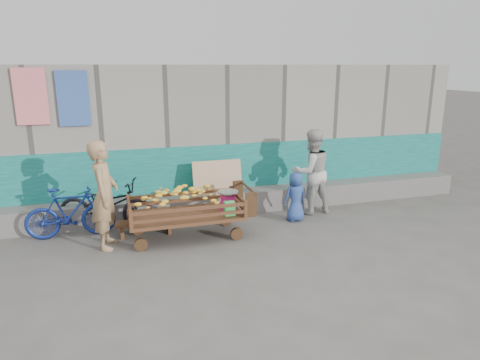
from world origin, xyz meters
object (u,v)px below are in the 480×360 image
object	(u,v)px
bench	(146,224)
child	(295,197)
woman	(311,172)
banana_cart	(184,204)
vendor_man	(104,195)
bicycle_dark	(107,205)
bicycle_blue	(70,213)

from	to	relation	value
bench	child	world-z (taller)	child
woman	child	distance (m)	0.72
banana_cart	child	world-z (taller)	child
bench	vendor_man	world-z (taller)	vendor_man
banana_cart	bench	distance (m)	0.86
banana_cart	bench	world-z (taller)	banana_cart
child	bench	bearing A→B (deg)	-9.93
vendor_man	woman	size ratio (longest dim) A/B	1.04
child	woman	bearing A→B (deg)	-152.13
vendor_man	child	world-z (taller)	vendor_man
banana_cart	bicycle_dark	distance (m)	1.54
bench	banana_cart	bearing A→B (deg)	-28.38
banana_cart	bicycle_blue	bearing A→B (deg)	162.58
child	vendor_man	bearing A→B (deg)	-3.65
child	bicycle_blue	world-z (taller)	child
bench	woman	size ratio (longest dim) A/B	0.59
woman	child	bearing A→B (deg)	29.39
bicycle_dark	bicycle_blue	distance (m)	0.65
bench	woman	bearing A→B (deg)	4.10
woman	bench	bearing A→B (deg)	-2.09
bicycle_dark	bicycle_blue	size ratio (longest dim) A/B	1.19
bench	woman	world-z (taller)	woman
vendor_man	bicycle_blue	xyz separation A→B (m)	(-0.62, 0.62, -0.45)
bicycle_blue	child	bearing A→B (deg)	-94.26
vendor_man	child	bearing A→B (deg)	-75.80
vendor_man	bicycle_blue	world-z (taller)	vendor_man
banana_cart	bicycle_blue	xyz separation A→B (m)	(-1.93, 0.60, -0.17)
bench	bicycle_dark	distance (m)	0.85
bench	bicycle_blue	world-z (taller)	bicycle_blue
bench	vendor_man	xyz separation A→B (m)	(-0.66, -0.36, 0.72)
banana_cart	bicycle_dark	size ratio (longest dim) A/B	1.19
banana_cart	bicycle_blue	size ratio (longest dim) A/B	1.42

